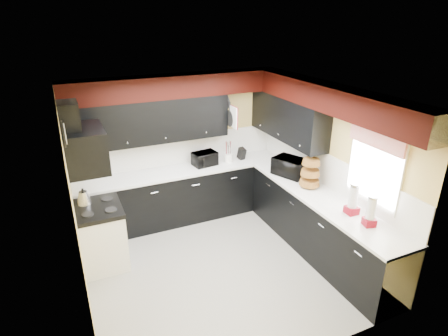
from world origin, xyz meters
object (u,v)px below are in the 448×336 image
toaster_oven (205,159)px  microwave (290,167)px  utensil_crock (228,158)px  kettle (84,197)px  knife_block (242,154)px

toaster_oven → microwave: 1.47m
utensil_crock → kettle: 2.54m
microwave → utensil_crock: 1.16m
toaster_oven → utensil_crock: toaster_oven is taller
knife_block → kettle: (-2.76, -0.57, -0.04)m
toaster_oven → kettle: (-2.05, -0.58, -0.05)m
toaster_oven → knife_block: (0.70, -0.02, -0.01)m
microwave → knife_block: bearing=-0.2°
toaster_oven → microwave: microwave is taller
toaster_oven → kettle: 2.13m
toaster_oven → kettle: size_ratio=1.99×
toaster_oven → knife_block: toaster_oven is taller
kettle → toaster_oven: bearing=15.8°
toaster_oven → microwave: size_ratio=0.76×
microwave → kettle: bearing=60.2°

